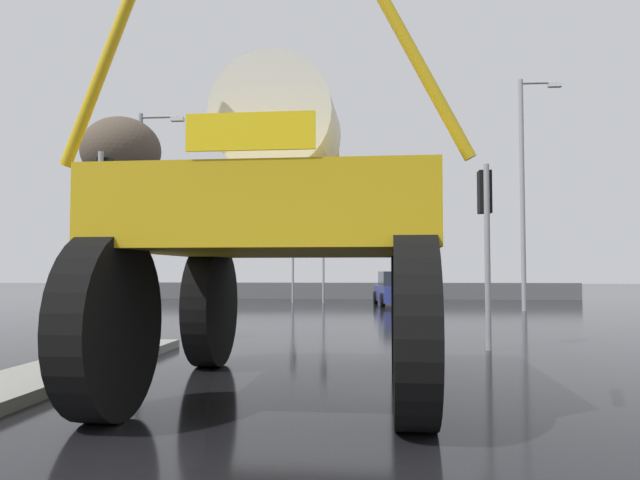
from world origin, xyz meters
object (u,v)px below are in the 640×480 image
traffic_signal_far_left (324,244)px  streetlight_far_left (143,200)px  streetlight_far_right (525,183)px  sedan_ahead (398,289)px  bare_tree_left (121,155)px  oversize_sprayer (287,229)px  traffic_signal_near_left (103,204)px  traffic_signal_far_right (293,253)px  traffic_signal_near_right (485,215)px

traffic_signal_far_left → streetlight_far_left: 9.62m
streetlight_far_left → streetlight_far_right: size_ratio=0.85×
sedan_ahead → bare_tree_left: 13.18m
streetlight_far_right → streetlight_far_left: bearing=-175.0°
oversize_sprayer → bare_tree_left: (-7.47, 12.71, 3.46)m
traffic_signal_near_left → bare_tree_left: 9.17m
streetlight_far_left → streetlight_far_right: 14.78m
oversize_sprayer → traffic_signal_near_left: 6.33m
bare_tree_left → oversize_sprayer: bearing=-59.6°
traffic_signal_near_left → bare_tree_left: (-3.05, 8.24, 2.62)m
traffic_signal_far_left → traffic_signal_far_right: traffic_signal_far_left is taller
oversize_sprayer → traffic_signal_near_left: oversize_sprayer is taller
sedan_ahead → traffic_signal_far_left: size_ratio=1.09×
streetlight_far_left → streetlight_far_right: streetlight_far_right is taller
traffic_signal_near_right → streetlight_far_right: (3.74, 12.19, 2.31)m
traffic_signal_far_right → bare_tree_left: size_ratio=0.49×
traffic_signal_near_right → bare_tree_left: (-10.78, 8.24, 2.88)m
sedan_ahead → streetlight_far_right: size_ratio=0.47×
oversize_sprayer → streetlight_far_left: 17.31m
sedan_ahead → streetlight_far_right: bearing=-132.1°
oversize_sprayer → streetlight_far_left: (-7.66, 15.36, 2.21)m
traffic_signal_far_right → streetlight_far_right: streetlight_far_right is taller
traffic_signal_near_left → streetlight_far_right: bearing=46.8°
sedan_ahead → traffic_signal_near_left: bearing=151.1°
traffic_signal_near_right → streetlight_far_left: streetlight_far_left is taller
traffic_signal_far_right → streetlight_far_left: size_ratio=0.43×
traffic_signal_far_left → bare_tree_left: size_ratio=0.57×
streetlight_far_left → streetlight_far_right: bearing=5.0°
traffic_signal_far_right → streetlight_far_left: (-4.97, -7.00, 1.84)m
sedan_ahead → streetlight_far_right: 7.26m
traffic_signal_near_left → sedan_ahead: bearing=66.9°
sedan_ahead → streetlight_far_left: streetlight_far_left is taller
traffic_signal_near_right → sedan_ahead: bearing=93.7°
sedan_ahead → bare_tree_left: size_ratio=0.62×
traffic_signal_far_left → traffic_signal_near_left: bearing=-100.2°
oversize_sprayer → traffic_signal_near_left: bearing=46.3°
traffic_signal_near_left → streetlight_far_left: bearing=106.6°
oversize_sprayer → sedan_ahead: (2.29, 20.16, -1.33)m
streetlight_far_right → traffic_signal_near_right: bearing=-107.0°
oversize_sprayer → traffic_signal_far_right: 22.52m
sedan_ahead → traffic_signal_near_right: traffic_signal_near_right is taller
sedan_ahead → streetlight_far_right: streetlight_far_right is taller
streetlight_far_left → streetlight_far_right: (14.71, 1.29, 0.68)m
traffic_signal_near_right → streetlight_far_right: size_ratio=0.40×
bare_tree_left → streetlight_far_left: bearing=94.1°
traffic_signal_near_left → traffic_signal_far_right: 17.99m
traffic_signal_near_left → traffic_signal_near_right: traffic_signal_near_left is taller
traffic_signal_near_right → traffic_signal_far_right: size_ratio=1.08×
oversize_sprayer → traffic_signal_far_right: bearing=8.5°
streetlight_far_left → traffic_signal_near_right: bearing=-44.8°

